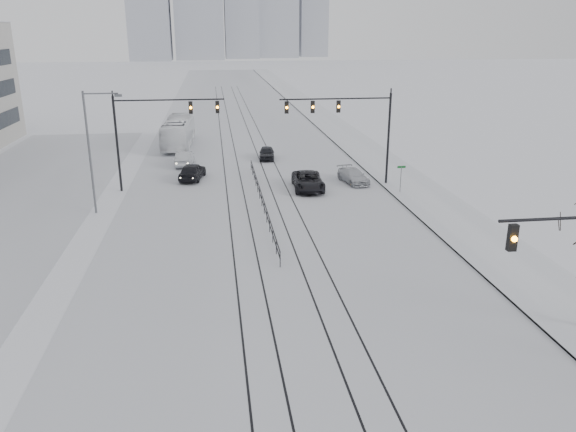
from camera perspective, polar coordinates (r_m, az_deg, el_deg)
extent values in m
cube|color=silver|center=(72.90, -4.76, 7.98)|extent=(22.00, 260.00, 0.02)
cube|color=silver|center=(74.76, 5.73, 8.27)|extent=(5.00, 260.00, 0.16)
cube|color=gray|center=(74.24, 3.87, 8.23)|extent=(0.10, 260.00, 0.12)
cube|color=silver|center=(51.16, -26.13, 1.69)|extent=(14.00, 60.00, 0.03)
cube|color=black|center=(53.26, -6.41, 4.08)|extent=(0.10, 180.00, 0.01)
cube|color=black|center=(53.30, -4.91, 4.14)|extent=(0.10, 180.00, 0.01)
cube|color=black|center=(53.46, -2.33, 4.24)|extent=(0.10, 180.00, 0.01)
cube|color=black|center=(53.60, -0.84, 4.29)|extent=(0.10, 180.00, 0.01)
cube|color=#A0A4AF|center=(288.27, -4.80, 20.45)|extent=(16.00, 16.00, 48.00)
cube|color=#A0A4AF|center=(308.39, 2.55, 19.61)|extent=(14.00, 14.00, 40.00)
cube|color=black|center=(21.71, 21.84, -2.06)|extent=(0.32, 0.24, 1.00)
sphere|color=orange|center=(21.59, 22.02, -2.18)|extent=(0.22, 0.22, 0.22)
cylinder|color=black|center=(49.81, 10.15, 7.61)|extent=(0.20, 0.20, 8.00)
cylinder|color=black|center=(48.06, 4.87, 11.79)|extent=(9.50, 0.12, 0.12)
cube|color=black|center=(47.43, -0.15, 10.97)|extent=(0.32, 0.24, 1.00)
sphere|color=orange|center=(47.29, -0.12, 10.95)|extent=(0.22, 0.22, 0.22)
cube|color=black|center=(47.76, 2.52, 11.01)|extent=(0.32, 0.24, 1.00)
sphere|color=orange|center=(47.62, 2.55, 10.99)|extent=(0.22, 0.22, 0.22)
cube|color=black|center=(48.19, 5.15, 11.02)|extent=(0.32, 0.24, 1.00)
sphere|color=orange|center=(48.05, 5.18, 11.00)|extent=(0.22, 0.22, 0.22)
cylinder|color=black|center=(49.14, -16.96, 6.96)|extent=(0.20, 0.20, 8.00)
cylinder|color=black|center=(48.08, -11.96, 11.47)|extent=(9.00, 0.12, 0.12)
cube|color=black|center=(48.03, -7.19, 10.92)|extent=(0.32, 0.24, 1.00)
sphere|color=orange|center=(47.89, -7.19, 10.90)|extent=(0.22, 0.22, 0.22)
cube|color=black|center=(48.06, -9.86, 10.81)|extent=(0.32, 0.24, 1.00)
sphere|color=orange|center=(47.92, -9.86, 10.79)|extent=(0.22, 0.22, 0.22)
cylinder|color=#595B60|center=(43.45, -19.50, 5.97)|extent=(0.16, 0.16, 9.00)
cylinder|color=#595B60|center=(42.58, -18.51, 11.72)|extent=(2.40, 0.10, 0.10)
cube|color=#595B60|center=(42.39, -16.87, 11.64)|extent=(0.50, 0.25, 0.18)
cube|color=black|center=(43.49, -2.69, 2.19)|extent=(0.06, 24.00, 0.06)
cube|color=black|center=(43.61, -2.68, 1.69)|extent=(0.06, 24.00, 0.06)
cylinder|color=#595B60|center=(47.73, 11.38, 3.62)|extent=(0.06, 0.06, 2.40)
cube|color=#0C4C19|center=(47.47, 11.46, 4.91)|extent=(0.70, 0.04, 0.18)
imported|color=black|center=(52.19, -9.70, 4.48)|extent=(2.70, 4.78, 1.54)
imported|color=#B0B4B8|center=(57.84, -10.45, 5.75)|extent=(1.89, 4.52, 1.45)
imported|color=black|center=(48.20, 2.05, 3.56)|extent=(2.75, 5.49, 1.49)
imported|color=#B7B9BF|center=(50.67, 6.66, 4.04)|extent=(2.53, 4.54, 1.24)
imported|color=black|center=(59.89, -2.18, 6.40)|extent=(1.94, 3.99, 1.31)
imported|color=white|center=(67.71, -11.08, 8.34)|extent=(3.45, 12.16, 3.35)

